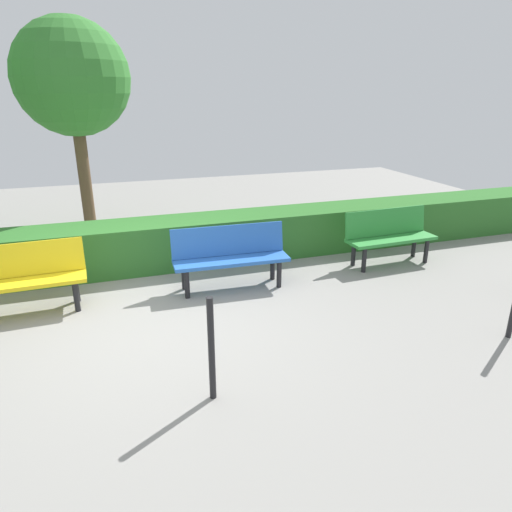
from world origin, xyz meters
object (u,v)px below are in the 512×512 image
Objects in this scene: bench_green at (389,234)px; bench_yellow at (18,276)px; bench_blue at (230,254)px; tree_near at (72,79)px.

bench_yellow is at bearing -1.64° from bench_green.
bench_yellow is (2.69, -0.06, -0.00)m from bench_blue.
tree_near is (4.54, -3.02, 2.33)m from bench_green.
bench_green is 2.65m from bench_blue.
bench_blue is at bearing 0.25° from bench_green.
bench_blue is 2.69m from bench_yellow.
bench_green is at bearing 178.61° from bench_yellow.
bench_green is 0.94× the size of bench_yellow.
tree_near is at bearing -56.55° from bench_blue.
bench_green and bench_blue have the same top height.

